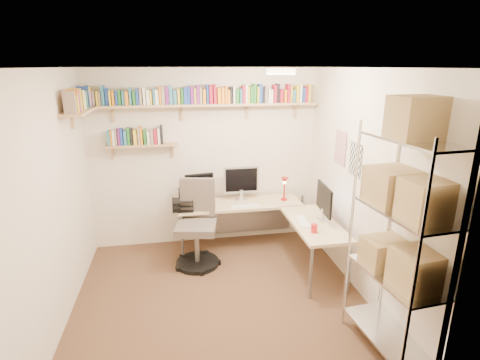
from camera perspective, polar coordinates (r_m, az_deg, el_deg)
The scene contains 6 objects.
ground at distance 4.48m, azimuth -3.10°, elevation -17.21°, with size 3.20×3.20×0.00m, color #452A1D.
room_shell at distance 3.83m, azimuth -3.40°, elevation 2.34°, with size 3.24×3.04×2.52m.
wall_shelves at distance 5.00m, azimuth -9.92°, elevation 11.14°, with size 3.12×1.09×0.80m.
corner_desk at distance 5.09m, azimuth 1.47°, elevation -4.33°, with size 1.99×1.71×1.17m.
office_chair at distance 4.94m, azimuth -6.55°, elevation -7.54°, with size 0.60×0.61×1.12m.
wire_rack at distance 3.37m, azimuth 23.81°, elevation -4.15°, with size 0.52×0.93×2.30m.
Camera 1 is at (-0.42, -3.68, 2.52)m, focal length 28.00 mm.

